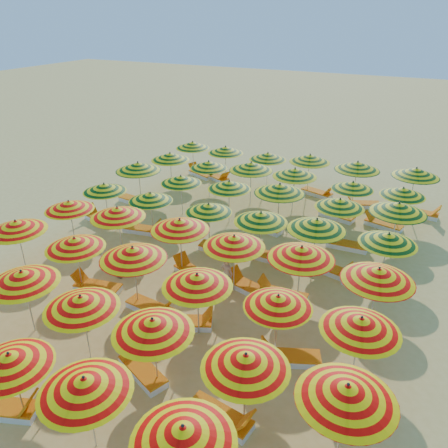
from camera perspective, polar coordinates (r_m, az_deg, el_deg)
The scene contains 74 objects.
ground at distance 17.51m, azimuth -0.72°, elevation -5.35°, with size 120.00×120.00×0.00m, color #DEBA62.
umbrella_2 at distance 11.73m, azimuth -26.18°, elevation -15.68°, with size 2.17×2.17×2.11m.
umbrella_3 at distance 10.42m, azimuth -17.73°, elevation -19.39°, with size 2.53×2.53×2.20m.
umbrella_4 at distance 9.20m, azimuth -5.36°, elevation -25.65°, with size 2.31×2.31×2.22m.
umbrella_7 at distance 14.40m, azimuth -24.85°, elevation -6.35°, with size 2.19×2.19×2.28m.
umbrella_8 at distance 12.77m, azimuth -18.16°, elevation -9.71°, with size 2.35×2.35×2.22m.
umbrella_9 at distance 11.47m, azimuth -9.29°, elevation -13.00°, with size 2.33×2.33×2.26m.
umbrella_10 at distance 10.45m, azimuth 2.85°, elevation -17.49°, with size 2.63×2.63×2.22m.
umbrella_11 at distance 10.05m, azimuth 15.76°, elevation -20.45°, with size 2.26×2.26×2.30m.
umbrella_12 at distance 17.76m, azimuth -25.50°, elevation -0.25°, with size 2.59×2.59×2.29m.
umbrella_13 at distance 15.92m, azimuth -18.89°, elevation -2.36°, with size 2.38×2.38×2.19m.
umbrella_14 at distance 14.48m, azimuth -11.81°, elevation -3.76°, with size 2.83×2.83×2.35m.
umbrella_15 at distance 13.00m, azimuth -3.52°, elevation -7.37°, with size 2.16×2.16×2.26m.
umbrella_16 at distance 12.48m, azimuth 7.08°, elevation -10.00°, with size 2.02×2.02×2.09m.
umbrella_17 at distance 11.96m, azimuth 17.43°, elevation -12.39°, with size 2.48×2.48×2.21m.
umbrella_18 at distance 19.15m, azimuth -19.59°, elevation 2.28°, with size 2.48×2.48×2.14m.
umbrella_19 at distance 17.58m, azimuth -13.73°, elevation 1.47°, with size 2.58×2.58×2.30m.
umbrella_20 at distance 16.12m, azimuth -5.79°, elevation -0.10°, with size 2.91×2.91×2.34m.
umbrella_21 at distance 14.97m, azimuth 1.34°, elevation -2.28°, with size 2.65×2.65×2.30m.
umbrella_22 at distance 14.42m, azimuth 10.08°, elevation -3.71°, with size 2.83×2.83×2.36m.
umbrella_23 at distance 13.89m, azimuth 19.51°, elevation -6.26°, with size 2.92×2.92×2.34m.
umbrella_24 at distance 20.75m, azimuth -15.36°, elevation 4.60°, with size 2.59×2.59×2.10m.
umbrella_25 at distance 19.34m, azimuth -9.58°, elevation 3.50°, with size 2.28×2.28×2.06m.
umbrella_26 at distance 17.99m, azimuth -2.01°, elevation 2.09°, with size 2.50×2.50×2.07m.
umbrella_27 at distance 16.91m, azimuth 4.83°, elevation 0.88°, with size 2.58×2.58×2.22m.
umbrella_28 at distance 16.44m, azimuth 12.00°, elevation -0.07°, with size 2.82×2.82×2.32m.
umbrella_29 at distance 16.44m, azimuth 20.66°, elevation -1.80°, with size 2.67×2.67×2.17m.
umbrella_30 at distance 22.39m, azimuth -11.15°, elevation 7.36°, with size 2.28×2.28×2.39m.
umbrella_31 at distance 21.12m, azimuth -5.64°, elevation 5.80°, with size 2.58×2.58×2.09m.
umbrella_32 at distance 20.22m, azimuth 0.69°, elevation 5.11°, with size 2.36×2.36×2.14m.
umbrella_33 at distance 19.36m, azimuth 7.28°, elevation 4.59°, with size 2.31×2.31×2.38m.
umbrella_34 at distance 18.79m, azimuth 14.88°, elevation 2.63°, with size 2.43×2.43×2.18m.
umbrella_35 at distance 18.65m, azimuth 21.82°, elevation 1.96°, with size 2.51×2.51×2.38m.
umbrella_36 at distance 24.26m, azimuth -7.05°, elevation 8.74°, with size 2.27×2.27×2.22m.
umbrella_37 at distance 23.14m, azimuth -2.00°, elevation 7.75°, with size 2.28×2.28×2.08m.
umbrella_38 at distance 22.18m, azimuth 3.57°, elevation 7.51°, with size 2.93×2.93×2.35m.
umbrella_39 at distance 21.67m, azimuth 9.24°, elevation 6.65°, with size 2.71×2.71×2.30m.
umbrella_40 at distance 21.18m, azimuth 16.45°, elevation 4.84°, with size 2.48×2.48×2.07m.
umbrella_41 at distance 21.07m, azimuth 22.34°, elevation 3.91°, with size 2.37×2.37×2.11m.
umbrella_42 at distance 26.55m, azimuth -4.11°, elevation 10.27°, with size 2.54×2.54×2.14m.
umbrella_43 at distance 25.47m, azimuth 0.22°, elevation 9.67°, with size 2.08×2.08×2.16m.
umbrella_44 at distance 24.39m, azimuth 5.75°, elevation 8.80°, with size 2.54×2.54×2.17m.
umbrella_45 at distance 23.96m, azimuth 11.16°, elevation 8.40°, with size 2.88×2.88×2.30m.
umbrella_46 at distance 23.07m, azimuth 17.02°, elevation 7.26°, with size 3.00×3.00×2.40m.
umbrella_47 at distance 23.11m, azimuth 23.77°, elevation 6.19°, with size 2.74×2.74×2.39m.
lounger_2 at distance 13.12m, azimuth -26.61°, elevation -20.77°, with size 1.83×1.12×0.69m.
lounger_5 at distance 13.03m, azimuth -10.68°, elevation -18.19°, with size 1.82×1.21×0.69m.
lounger_6 at distance 11.76m, azimuth -0.34°, elevation -23.87°, with size 1.80×0.83×0.69m.
lounger_7 at distance 16.61m, azimuth -16.30°, elevation -7.86°, with size 1.81×0.88×0.69m.
lounger_8 at distance 15.15m, azimuth -9.51°, elevation -10.73°, with size 1.78×0.76×0.69m.
lounger_9 at distance 14.39m, azimuth -4.86°, elevation -12.71°, with size 1.82×1.24×0.69m.
lounger_10 at distance 13.30m, azimuth 8.51°, elevation -16.86°, with size 1.82×1.19×0.69m.
lounger_11 at distance 18.17m, azimuth -11.40°, elevation -4.10°, with size 1.82×1.19×0.69m.
lounger_12 at distance 16.78m, azimuth -4.14°, elevation -6.36°, with size 1.83×1.16×0.69m.
lounger_13 at distance 15.94m, azimuth 3.23°, elevation -8.27°, with size 1.82×1.02×0.69m.
lounger_14 at distance 15.69m, azimuth 7.55°, elevation -9.13°, with size 1.76×0.67×0.69m.
lounger_15 at distance 21.79m, azimuth -16.01°, elevation 0.71°, with size 1.82×0.98×0.69m.
lounger_16 at distance 20.24m, azimuth -10.54°, elevation -0.69°, with size 1.81×0.88×0.69m.
lounger_17 at distance 18.39m, azimuth -0.48°, elevation -3.14°, with size 1.77×0.71×0.69m.
lounger_18 at distance 17.80m, azimuth 6.40°, elevation -4.40°, with size 1.77×0.71×0.69m.
lounger_19 at distance 17.44m, azimuth 13.52°, elevation -5.73°, with size 1.82×0.99×0.69m.
lounger_20 at distance 17.17m, azimuth 18.01°, elevation -6.91°, with size 1.82×1.02×0.69m.
lounger_21 at distance 23.44m, azimuth -11.59°, elevation 3.06°, with size 1.79×0.78×0.69m.
lounger_22 at distance 20.18m, azimuth 5.51°, elevation -0.43°, with size 1.82×0.98×0.69m.
lounger_23 at distance 19.34m, azimuth 15.62°, elevation -2.63°, with size 1.75×0.65×0.69m.
lounger_24 at distance 21.94m, azimuth 14.40°, elevation 1.09°, with size 1.82×0.99×0.69m.
lounger_25 at distance 21.68m, azimuth 20.01°, elevation -0.03°, with size 1.82×0.99×0.69m.
lounger_26 at distance 26.82m, azimuth -3.08°, elevation 6.57°, with size 1.82×1.17×0.69m.
lounger_27 at distance 26.16m, azimuth -0.87°, elevation 6.09°, with size 1.82×1.25×0.69m.
lounger_28 at distance 24.45m, azimuth 12.12°, elevation 4.00°, with size 1.83×1.07×0.69m.
lounger_29 at distance 23.58m, azimuth 17.55°, elevation 2.48°, with size 1.82×1.20×0.69m.
lounger_30 at distance 23.55m, azimuth 24.31°, elevation 1.27°, with size 1.78×0.74×0.69m.
beachgoer_b at distance 16.91m, azimuth -13.51°, elevation -4.80°, with size 0.64×0.50×1.32m, color tan.
beachgoer_a at distance 15.78m, azimuth 0.34°, elevation -6.51°, with size 0.47×0.31×1.28m, color tan.
Camera 1 is at (6.72, -13.31, 9.18)m, focal length 35.00 mm.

